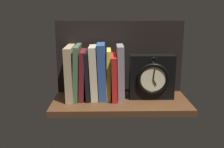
{
  "coord_description": "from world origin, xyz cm",
  "views": [
    {
      "loc": [
        -5.55,
        -104.08,
        36.86
      ],
      "look_at": [
        -3.58,
        3.24,
        10.43
      ],
      "focal_mm": 41.88,
      "sensor_mm": 36.0,
      "label": 1
    }
  ],
  "objects": [
    {
      "name": "book_red_requiem",
      "position": [
        -2.76,
        3.24,
        9.24
      ],
      "size": [
        2.61,
        16.1,
        18.53
      ],
      "primitive_type": "cube",
      "rotation": [
        0.0,
        -0.02,
        0.0
      ],
      "color": "red",
      "rests_on": "ground_plane"
    },
    {
      "name": "book_blue_modern",
      "position": [
        -7.84,
        3.24,
        11.63
      ],
      "size": [
        4.1,
        12.74,
        23.36
      ],
      "primitive_type": "cube",
      "rotation": [
        0.0,
        -0.04,
        0.0
      ],
      "color": "#2D4C8E",
      "rests_on": "ground_plane"
    },
    {
      "name": "book_yellow_seinlanguage",
      "position": [
        -5.02,
        3.24,
        10.43
      ],
      "size": [
        1.95,
        12.46,
        20.87
      ],
      "primitive_type": "cube",
      "rotation": [
        0.0,
        0.01,
        0.0
      ],
      "color": "gold",
      "rests_on": "ground_plane"
    },
    {
      "name": "book_black_skeptic",
      "position": [
        -13.83,
        3.24,
        10.07
      ],
      "size": [
        2.26,
        13.98,
        20.19
      ],
      "primitive_type": "cube",
      "rotation": [
        0.0,
        -0.03,
        0.0
      ],
      "color": "black",
      "rests_on": "ground_plane"
    },
    {
      "name": "book_tan_shortstories",
      "position": [
        -21.04,
        3.24,
        11.14
      ],
      "size": [
        3.31,
        16.74,
        22.32
      ],
      "primitive_type": "cube",
      "rotation": [
        0.0,
        -0.01,
        0.0
      ],
      "color": "tan",
      "rests_on": "ground_plane"
    },
    {
      "name": "book_green_romantic",
      "position": [
        -18.26,
        3.24,
        11.34
      ],
      "size": [
        2.87,
        16.38,
        22.74
      ],
      "primitive_type": "cube",
      "rotation": [
        0.0,
        0.04,
        0.0
      ],
      "color": "#476B44",
      "rests_on": "ground_plane"
    },
    {
      "name": "back_panel",
      "position": [
        0.0,
        12.21,
        16.17
      ],
      "size": [
        56.68,
        1.2,
        32.34
      ],
      "primitive_type": "cube",
      "color": "black",
      "rests_on": "ground_plane"
    },
    {
      "name": "ground_plane",
      "position": [
        0.0,
        0.0,
        -1.25
      ],
      "size": [
        56.68,
        25.62,
        2.5
      ],
      "primitive_type": "cube",
      "color": "#4C2D19"
    },
    {
      "name": "book_maroon_dawkins",
      "position": [
        -15.97,
        3.24,
        10.26
      ],
      "size": [
        2.92,
        13.89,
        20.58
      ],
      "primitive_type": "cube",
      "rotation": [
        0.0,
        0.04,
        0.0
      ],
      "color": "maroon",
      "rests_on": "ground_plane"
    },
    {
      "name": "framed_clock",
      "position": [
        13.21,
        2.11,
        9.32
      ],
      "size": [
        18.66,
        7.54,
        18.66
      ],
      "color": "black",
      "rests_on": "ground_plane"
    },
    {
      "name": "book_cream_twain",
      "position": [
        -11.25,
        3.24,
        11.16
      ],
      "size": [
        3.81,
        12.43,
        22.41
      ],
      "primitive_type": "cube",
      "rotation": [
        0.0,
        -0.04,
        0.0
      ],
      "color": "beige",
      "rests_on": "ground_plane"
    },
    {
      "name": "book_gray_chess",
      "position": [
        0.01,
        3.24,
        11.31
      ],
      "size": [
        3.21,
        12.42,
        22.66
      ],
      "primitive_type": "cube",
      "rotation": [
        0.0,
        -0.02,
        0.0
      ],
      "color": "gray",
      "rests_on": "ground_plane"
    }
  ]
}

